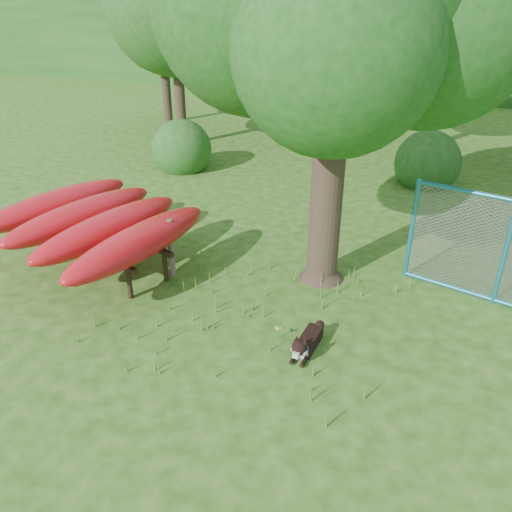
% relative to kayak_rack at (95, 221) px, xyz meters
% --- Properties ---
extents(ground, '(80.00, 80.00, 0.00)m').
position_rel_kayak_rack_xyz_m(ground, '(3.24, -1.47, -0.91)').
color(ground, '#255210').
rests_on(ground, ground).
extents(wooden_post, '(0.31, 0.11, 1.14)m').
position_rel_kayak_rack_xyz_m(wooden_post, '(1.56, 0.15, -0.30)').
color(wooden_post, brown).
rests_on(wooden_post, ground).
extents(kayak_rack, '(3.99, 4.30, 1.18)m').
position_rel_kayak_rack_xyz_m(kayak_rack, '(0.00, 0.00, 0.00)').
color(kayak_rack, black).
rests_on(kayak_rack, ground).
extents(husky_dog, '(0.27, 0.99, 0.44)m').
position_rel_kayak_rack_xyz_m(husky_dog, '(4.57, -1.03, -0.75)').
color(husky_dog, black).
rests_on(husky_dog, ground).
extents(fence_section, '(3.17, 0.82, 3.15)m').
position_rel_kayak_rack_xyz_m(fence_section, '(7.08, 1.54, 0.04)').
color(fence_section, teal).
rests_on(fence_section, ground).
extents(wildflower_clump, '(0.10, 0.10, 0.22)m').
position_rel_kayak_rack_xyz_m(wildflower_clump, '(4.07, -0.90, -0.73)').
color(wildflower_clump, '#4F8B2D').
rests_on(wildflower_clump, ground).
extents(bg_tree_a, '(4.40, 4.40, 6.70)m').
position_rel_kayak_rack_xyz_m(bg_tree_a, '(-3.26, 8.53, 3.58)').
color(bg_tree_a, '#32251B').
rests_on(bg_tree_a, ground).
extents(bg_tree_c, '(4.00, 4.00, 6.12)m').
position_rel_kayak_rack_xyz_m(bg_tree_c, '(4.74, 11.53, 3.20)').
color(bg_tree_c, '#32251B').
rests_on(bg_tree_c, ground).
extents(bg_tree_f, '(3.60, 3.60, 5.55)m').
position_rel_kayak_rack_xyz_m(bg_tree_f, '(-5.76, 11.53, 2.83)').
color(bg_tree_f, '#32251B').
rests_on(bg_tree_f, ground).
extents(shrub_left, '(1.80, 1.80, 1.80)m').
position_rel_kayak_rack_xyz_m(shrub_left, '(-1.76, 6.03, -0.91)').
color(shrub_left, '#1D511A').
rests_on(shrub_left, ground).
extents(shrub_mid, '(1.80, 1.80, 1.80)m').
position_rel_kayak_rack_xyz_m(shrub_mid, '(5.24, 7.53, -0.91)').
color(shrub_mid, '#1D511A').
rests_on(shrub_mid, ground).
extents(wooded_hillside, '(80.00, 12.00, 6.00)m').
position_rel_kayak_rack_xyz_m(wooded_hillside, '(3.24, 26.53, 2.09)').
color(wooded_hillside, '#1D511A').
rests_on(wooded_hillside, ground).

